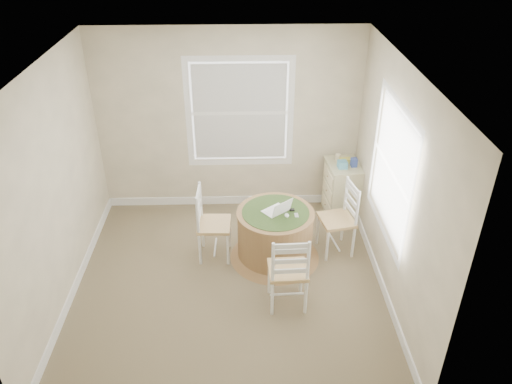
{
  "coord_description": "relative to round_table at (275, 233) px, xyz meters",
  "views": [
    {
      "loc": [
        0.18,
        -4.53,
        3.99
      ],
      "look_at": [
        0.33,
        0.45,
        1.0
      ],
      "focal_mm": 35.0,
      "sensor_mm": 36.0,
      "label": 1
    }
  ],
  "objects": [
    {
      "name": "tissue_box",
      "position": [
        0.96,
        0.88,
        0.47
      ],
      "size": [
        0.13,
        0.13,
        0.1
      ],
      "primitive_type": "cube",
      "rotation": [
        0.0,
        0.0,
        0.09
      ],
      "color": "#539FBE",
      "rests_on": "corner_chest"
    },
    {
      "name": "phone",
      "position": [
        0.24,
        -0.08,
        0.3
      ],
      "size": [
        0.05,
        0.09,
        0.02
      ],
      "primitive_type": "cube",
      "rotation": [
        0.0,
        0.0,
        0.04
      ],
      "color": "#B7BABF",
      "rests_on": "round_table"
    },
    {
      "name": "cup_cream",
      "position": [
        0.93,
        1.12,
        0.47
      ],
      "size": [
        0.07,
        0.07,
        0.09
      ],
      "primitive_type": "cylinder",
      "color": "beige",
      "rests_on": "corner_chest"
    },
    {
      "name": "chair_near",
      "position": [
        0.08,
        -0.84,
        0.1
      ],
      "size": [
        0.43,
        0.41,
        0.95
      ],
      "primitive_type": null,
      "rotation": [
        0.0,
        0.0,
        3.18
      ],
      "color": "white",
      "rests_on": "ground"
    },
    {
      "name": "corner_chest",
      "position": [
        1.0,
        0.99,
        0.03
      ],
      "size": [
        0.49,
        0.63,
        0.79
      ],
      "rotation": [
        0.0,
        0.0,
        0.09
      ],
      "color": "beige",
      "rests_on": "ground"
    },
    {
      "name": "box_blue",
      "position": [
        1.12,
        0.92,
        0.48
      ],
      "size": [
        0.09,
        0.09,
        0.12
      ],
      "primitive_type": "cube",
      "rotation": [
        0.0,
        0.0,
        0.09
      ],
      "color": "#364CA3",
      "rests_on": "corner_chest"
    },
    {
      "name": "round_table",
      "position": [
        0.0,
        0.0,
        0.0
      ],
      "size": [
        1.13,
        1.13,
        0.68
      ],
      "rotation": [
        0.0,
        0.0,
        0.04
      ],
      "color": "brown",
      "rests_on": "ground"
    },
    {
      "name": "keys",
      "position": [
        0.2,
        0.03,
        0.31
      ],
      "size": [
        0.06,
        0.05,
        0.02
      ],
      "primitive_type": "cube",
      "rotation": [
        0.0,
        0.0,
        0.04
      ],
      "color": "black",
      "rests_on": "round_table"
    },
    {
      "name": "room",
      "position": [
        -0.4,
        -0.34,
        0.93
      ],
      "size": [
        3.64,
        3.64,
        2.64
      ],
      "color": "#75654A",
      "rests_on": "ground"
    },
    {
      "name": "box_yellow",
      "position": [
        1.03,
        1.04,
        0.45
      ],
      "size": [
        0.16,
        0.11,
        0.06
      ],
      "primitive_type": "cube",
      "rotation": [
        0.0,
        0.0,
        0.09
      ],
      "color": "#D1C94A",
      "rests_on": "corner_chest"
    },
    {
      "name": "laptop",
      "position": [
        0.02,
        0.0,
        0.33
      ],
      "size": [
        0.39,
        0.39,
        0.21
      ],
      "rotation": [
        0.0,
        0.0,
        3.82
      ],
      "color": "white",
      "rests_on": "round_table"
    },
    {
      "name": "mouse",
      "position": [
        0.13,
        -0.08,
        0.31
      ],
      "size": [
        0.06,
        0.09,
        0.03
      ],
      "primitive_type": "ellipsoid",
      "rotation": [
        0.0,
        0.0,
        0.04
      ],
      "color": "white",
      "rests_on": "round_table"
    },
    {
      "name": "chair_left",
      "position": [
        -0.75,
        0.06,
        0.1
      ],
      "size": [
        0.41,
        0.43,
        0.95
      ],
      "primitive_type": null,
      "rotation": [
        0.0,
        0.0,
        1.54
      ],
      "color": "white",
      "rests_on": "ground"
    },
    {
      "name": "chair_right",
      "position": [
        0.78,
        0.11,
        0.1
      ],
      "size": [
        0.47,
        0.49,
        0.95
      ],
      "primitive_type": null,
      "rotation": [
        0.0,
        0.0,
        -1.38
      ],
      "color": "white",
      "rests_on": "ground"
    }
  ]
}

